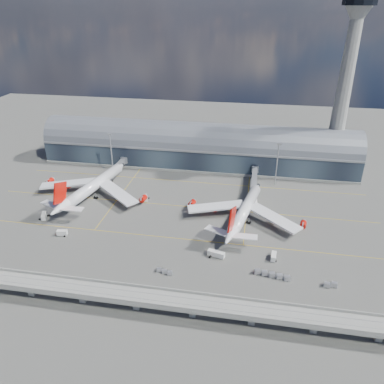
% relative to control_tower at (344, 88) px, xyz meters
% --- Properties ---
extents(ground, '(500.00, 500.00, 0.00)m').
position_rel_control_tower_xyz_m(ground, '(-85.00, -83.00, -51.64)').
color(ground, '#474744').
rests_on(ground, ground).
extents(taxi_lines, '(200.00, 80.12, 0.01)m').
position_rel_control_tower_xyz_m(taxi_lines, '(-85.00, -60.89, -51.63)').
color(taxi_lines, gold).
rests_on(taxi_lines, ground).
extents(terminal, '(200.00, 30.00, 28.00)m').
position_rel_control_tower_xyz_m(terminal, '(-85.00, -5.01, -40.30)').
color(terminal, '#1C232F').
rests_on(terminal, ground).
extents(control_tower, '(19.00, 19.00, 103.00)m').
position_rel_control_tower_xyz_m(control_tower, '(0.00, 0.00, 0.00)').
color(control_tower, gray).
rests_on(control_tower, ground).
extents(guideway, '(220.00, 8.50, 7.20)m').
position_rel_control_tower_xyz_m(guideway, '(-85.00, -138.00, -46.34)').
color(guideway, gray).
rests_on(guideway, ground).
extents(floodlight_mast_left, '(3.00, 0.70, 25.70)m').
position_rel_control_tower_xyz_m(floodlight_mast_left, '(-135.00, -28.00, -38.00)').
color(floodlight_mast_left, gray).
rests_on(floodlight_mast_left, ground).
extents(floodlight_mast_right, '(3.00, 0.70, 25.70)m').
position_rel_control_tower_xyz_m(floodlight_mast_right, '(-35.00, -28.00, -38.00)').
color(floodlight_mast_right, gray).
rests_on(floodlight_mast_right, ground).
extents(airliner_left, '(63.46, 66.81, 20.45)m').
position_rel_control_tower_xyz_m(airliner_left, '(-134.55, -60.77, -45.79)').
color(airliner_left, white).
rests_on(airliner_left, ground).
extents(airliner_right, '(58.79, 61.53, 19.64)m').
position_rel_control_tower_xyz_m(airliner_right, '(-50.94, -71.70, -46.54)').
color(airliner_right, white).
rests_on(airliner_right, ground).
extents(jet_bridge_left, '(4.40, 28.00, 7.25)m').
position_rel_control_tower_xyz_m(jet_bridge_left, '(-130.63, -29.88, -46.46)').
color(jet_bridge_left, gray).
rests_on(jet_bridge_left, ground).
extents(jet_bridge_right, '(4.40, 32.00, 7.25)m').
position_rel_control_tower_xyz_m(jet_bridge_right, '(-47.11, -31.82, -46.46)').
color(jet_bridge_right, gray).
rests_on(jet_bridge_right, ground).
extents(service_truck_0, '(4.15, 6.48, 2.56)m').
position_rel_control_tower_xyz_m(service_truck_0, '(-149.01, -86.92, -50.32)').
color(service_truck_0, silver).
rests_on(service_truck_0, ground).
extents(service_truck_1, '(4.90, 2.88, 2.68)m').
position_rel_control_tower_xyz_m(service_truck_1, '(-132.73, -99.78, -50.28)').
color(service_truck_1, silver).
rests_on(service_truck_1, ground).
extents(service_truck_2, '(7.62, 3.92, 2.66)m').
position_rel_control_tower_xyz_m(service_truck_2, '(-60.93, -103.54, -50.25)').
color(service_truck_2, silver).
rests_on(service_truck_2, ground).
extents(service_truck_3, '(2.61, 5.41, 2.53)m').
position_rel_control_tower_xyz_m(service_truck_3, '(-37.05, -101.07, -50.34)').
color(service_truck_3, silver).
rests_on(service_truck_3, ground).
extents(service_truck_4, '(3.16, 5.83, 3.28)m').
position_rel_control_tower_xyz_m(service_truck_4, '(-46.23, -56.18, -49.98)').
color(service_truck_4, silver).
rests_on(service_truck_4, ground).
extents(service_truck_5, '(3.82, 5.64, 2.55)m').
position_rel_control_tower_xyz_m(service_truck_5, '(-104.53, -59.98, -50.33)').
color(service_truck_5, silver).
rests_on(service_truck_5, ground).
extents(cargo_train_0, '(7.20, 3.12, 1.58)m').
position_rel_control_tower_xyz_m(cargo_train_0, '(-79.86, -117.91, -50.81)').
color(cargo_train_0, gray).
rests_on(cargo_train_0, ground).
extents(cargo_train_1, '(14.41, 4.24, 1.90)m').
position_rel_control_tower_xyz_m(cargo_train_1, '(-37.82, -112.71, -50.64)').
color(cargo_train_1, gray).
rests_on(cargo_train_1, ground).
extents(cargo_train_2, '(5.60, 2.79, 1.82)m').
position_rel_control_tower_xyz_m(cargo_train_2, '(-16.06, -114.64, -50.69)').
color(cargo_train_2, gray).
rests_on(cargo_train_2, ground).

